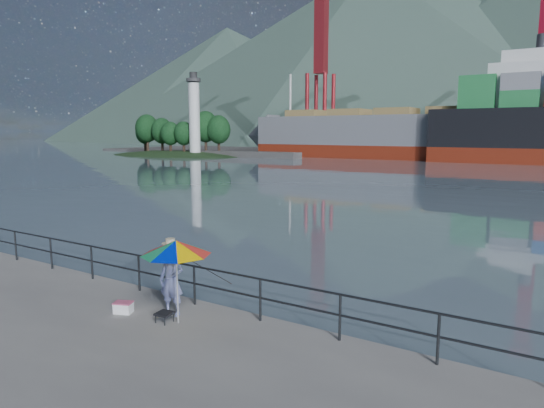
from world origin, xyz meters
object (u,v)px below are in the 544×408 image
at_px(beach_umbrella, 176,248).
at_px(fisherman, 172,280).
at_px(cooler_bag, 123,308).
at_px(bulk_carrier, 418,133).

bearing_deg(beach_umbrella, fisherman, 146.91).
xyz_separation_m(beach_umbrella, cooler_bag, (-1.56, -0.24, -1.65)).
relative_size(fisherman, cooler_bag, 4.13).
xyz_separation_m(fisherman, cooler_bag, (-1.09, -0.55, -0.74)).
xyz_separation_m(beach_umbrella, bulk_carrier, (-15.23, 73.24, 2.32)).
bearing_deg(bulk_carrier, beach_umbrella, -78.25).
height_order(beach_umbrella, cooler_bag, beach_umbrella).
bearing_deg(fisherman, bulk_carrier, 90.96).
height_order(fisherman, bulk_carrier, bulk_carrier).
bearing_deg(bulk_carrier, cooler_bag, -79.46).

